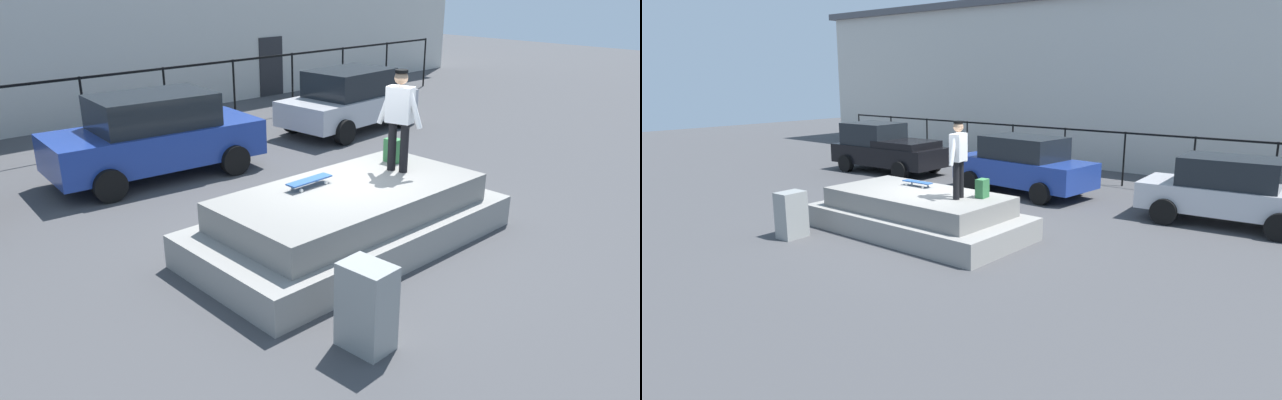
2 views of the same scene
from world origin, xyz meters
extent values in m
plane|color=#424244|center=(0.00, 0.00, 0.00)|extent=(60.00, 60.00, 0.00)
cube|color=gray|center=(-0.33, -0.42, 0.26)|extent=(5.13, 2.55, 0.51)
cube|color=gray|center=(-0.33, -0.42, 0.73)|extent=(4.21, 2.09, 0.44)
cylinder|color=black|center=(0.85, -0.46, 1.36)|extent=(0.14, 0.14, 0.82)
cylinder|color=black|center=(0.80, -0.25, 1.36)|extent=(0.14, 0.14, 0.82)
cube|color=silver|center=(0.83, -0.35, 2.07)|extent=(0.34, 0.47, 0.58)
cylinder|color=silver|center=(0.89, -0.60, 2.02)|extent=(0.16, 0.30, 0.61)
cylinder|color=silver|center=(0.76, -0.10, 2.02)|extent=(0.16, 0.30, 0.61)
sphere|color=tan|center=(0.83, -0.35, 2.50)|extent=(0.22, 0.22, 0.22)
cylinder|color=black|center=(0.83, -0.35, 2.60)|extent=(0.25, 0.25, 0.05)
cube|color=#264C8C|center=(-0.78, 0.04, 1.06)|extent=(0.82, 0.23, 0.02)
cylinder|color=silver|center=(-0.52, -0.05, 0.98)|extent=(0.06, 0.03, 0.06)
cylinder|color=silver|center=(-0.52, 0.15, 0.98)|extent=(0.06, 0.03, 0.06)
cylinder|color=silver|center=(-1.04, -0.06, 0.98)|extent=(0.06, 0.03, 0.06)
cylinder|color=silver|center=(-1.05, 0.14, 0.98)|extent=(0.06, 0.03, 0.06)
cube|color=#33723F|center=(1.17, 0.04, 1.16)|extent=(0.23, 0.30, 0.41)
cube|color=navy|center=(-0.85, 4.78, 0.70)|extent=(4.48, 2.18, 0.75)
cube|color=black|center=(-0.85, 4.78, 1.41)|extent=(2.52, 1.79, 0.68)
cylinder|color=black|center=(-2.11, 5.82, 0.32)|extent=(0.66, 0.28, 0.64)
cylinder|color=black|center=(-2.27, 3.98, 0.32)|extent=(0.66, 0.28, 0.64)
cylinder|color=black|center=(0.57, 5.58, 0.32)|extent=(0.66, 0.28, 0.64)
cylinder|color=black|center=(0.41, 3.74, 0.32)|extent=(0.66, 0.28, 0.64)
cube|color=#B7B7BC|center=(4.99, 4.86, 0.64)|extent=(4.13, 2.08, 0.64)
cube|color=black|center=(4.99, 4.86, 1.30)|extent=(2.32, 1.73, 0.69)
cylinder|color=black|center=(3.69, 5.67, 0.32)|extent=(0.65, 0.27, 0.64)
cylinder|color=black|center=(3.82, 3.86, 0.32)|extent=(0.65, 0.27, 0.64)
cylinder|color=black|center=(6.16, 5.86, 0.32)|extent=(0.65, 0.27, 0.64)
cylinder|color=black|center=(6.30, 4.05, 0.32)|extent=(0.65, 0.27, 0.64)
cube|color=gray|center=(-2.22, -2.51, 0.52)|extent=(0.47, 0.62, 1.04)
cylinder|color=black|center=(-1.09, 7.76, 0.89)|extent=(0.06, 0.06, 1.78)
cylinder|color=black|center=(1.09, 7.76, 0.89)|extent=(0.06, 0.06, 1.78)
cylinder|color=black|center=(3.27, 7.76, 0.89)|extent=(0.06, 0.06, 1.78)
cylinder|color=black|center=(5.45, 7.76, 0.89)|extent=(0.06, 0.06, 1.78)
cylinder|color=black|center=(7.64, 7.76, 0.89)|extent=(0.06, 0.06, 1.78)
cylinder|color=black|center=(9.82, 7.76, 0.89)|extent=(0.06, 0.06, 1.78)
cylinder|color=black|center=(12.00, 7.76, 0.89)|extent=(0.06, 0.06, 1.78)
cube|color=black|center=(0.00, 7.76, 1.74)|extent=(24.00, 0.04, 0.06)
cube|color=beige|center=(0.00, 14.48, 3.21)|extent=(33.02, 8.44, 6.43)
cube|color=#262628|center=(6.60, 10.25, 1.00)|extent=(1.00, 0.06, 2.00)
camera|label=1|loc=(-6.66, -6.51, 4.04)|focal=33.93mm
camera|label=2|loc=(8.23, -9.27, 3.56)|focal=30.81mm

